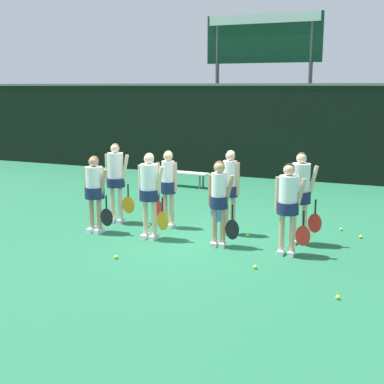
% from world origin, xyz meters
% --- Properties ---
extents(ground_plane, '(140.00, 140.00, 0.00)m').
position_xyz_m(ground_plane, '(0.00, 0.00, 0.00)').
color(ground_plane, '#216642').
extents(fence_windscreen, '(60.00, 0.08, 3.13)m').
position_xyz_m(fence_windscreen, '(0.00, 7.51, 1.58)').
color(fence_windscreen, black).
rests_on(fence_windscreen, ground_plane).
extents(scoreboard, '(4.24, 0.15, 5.57)m').
position_xyz_m(scoreboard, '(-1.29, 9.47, 4.36)').
color(scoreboard, '#515156').
rests_on(scoreboard, ground_plane).
extents(bench_courtside, '(2.13, 0.47, 0.45)m').
position_xyz_m(bench_courtside, '(-2.72, 5.08, 0.40)').
color(bench_courtside, silver).
rests_on(bench_courtside, ground_plane).
extents(player_0, '(0.69, 0.41, 1.63)m').
position_xyz_m(player_0, '(-2.03, -0.47, 0.96)').
color(player_0, tan).
rests_on(player_0, ground_plane).
extents(player_1, '(0.67, 0.41, 1.75)m').
position_xyz_m(player_1, '(-0.75, -0.45, 1.04)').
color(player_1, beige).
rests_on(player_1, ground_plane).
extents(player_2, '(0.62, 0.34, 1.67)m').
position_xyz_m(player_2, '(0.72, -0.40, 0.98)').
color(player_2, tan).
rests_on(player_2, ground_plane).
extents(player_3, '(0.67, 0.39, 1.70)m').
position_xyz_m(player_3, '(2.05, -0.42, 1.01)').
color(player_3, tan).
rests_on(player_3, ground_plane).
extents(player_4, '(0.69, 0.41, 1.80)m').
position_xyz_m(player_4, '(-2.05, 0.42, 1.07)').
color(player_4, beige).
rests_on(player_4, ground_plane).
extents(player_5, '(0.62, 0.33, 1.68)m').
position_xyz_m(player_5, '(-0.81, 0.51, 0.98)').
color(player_5, tan).
rests_on(player_5, ground_plane).
extents(player_6, '(0.63, 0.33, 1.76)m').
position_xyz_m(player_6, '(0.61, 0.50, 1.02)').
color(player_6, tan).
rests_on(player_6, ground_plane).
extents(player_7, '(0.68, 0.41, 1.81)m').
position_xyz_m(player_7, '(2.10, 0.36, 1.08)').
color(player_7, beige).
rests_on(player_7, ground_plane).
extents(tennis_ball_0, '(0.07, 0.07, 0.07)m').
position_xyz_m(tennis_ball_0, '(1.74, -1.39, 0.03)').
color(tennis_ball_0, '#CCE033').
rests_on(tennis_ball_0, ground_plane).
extents(tennis_ball_1, '(0.07, 0.07, 0.07)m').
position_xyz_m(tennis_ball_1, '(3.22, -2.19, 0.03)').
color(tennis_ball_1, '#CCE033').
rests_on(tennis_ball_1, ground_plane).
extents(tennis_ball_2, '(0.07, 0.07, 0.07)m').
position_xyz_m(tennis_ball_2, '(2.74, 1.69, 0.03)').
color(tennis_ball_2, '#CCE033').
rests_on(tennis_ball_2, ground_plane).
extents(tennis_ball_3, '(0.07, 0.07, 0.07)m').
position_xyz_m(tennis_ball_3, '(1.03, 0.44, 0.03)').
color(tennis_ball_3, '#CCE033').
rests_on(tennis_ball_3, ground_plane).
extents(tennis_ball_4, '(0.07, 0.07, 0.07)m').
position_xyz_m(tennis_ball_4, '(3.19, 1.24, 0.04)').
color(tennis_ball_4, '#CCE033').
rests_on(tennis_ball_4, ground_plane).
extents(tennis_ball_5, '(0.07, 0.07, 0.07)m').
position_xyz_m(tennis_ball_5, '(-1.22, 0.35, 0.04)').
color(tennis_ball_5, '#CCE033').
rests_on(tennis_ball_5, ground_plane).
extents(tennis_ball_6, '(0.07, 0.07, 0.07)m').
position_xyz_m(tennis_ball_6, '(-0.72, -1.85, 0.03)').
color(tennis_ball_6, '#CCE033').
rests_on(tennis_ball_6, ground_plane).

